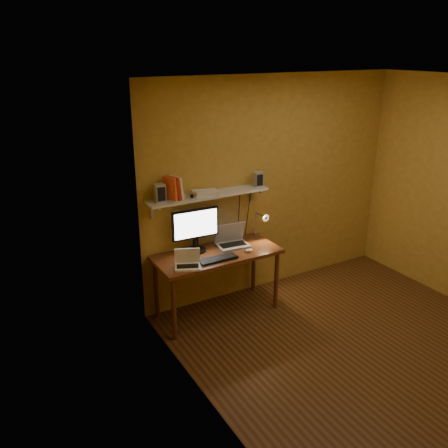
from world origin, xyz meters
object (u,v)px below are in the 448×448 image
netbook (187,262)px  desk (217,260)px  speaker_left (160,193)px  router (205,193)px  speaker_right (258,179)px  mouse (249,250)px  wall_shelf (208,195)px  laptop (232,239)px  monitor (195,228)px  keyboard (218,259)px  desk_lamp (261,221)px  shelf_camera (192,196)px

netbook → desk: bearing=43.0°
speaker_left → router: (0.51, -0.02, -0.07)m
netbook → speaker_right: 1.30m
mouse → wall_shelf: bearing=128.9°
desk → laptop: bearing=24.4°
monitor → netbook: (-0.25, -0.32, -0.22)m
desk → laptop: (0.25, 0.11, 0.15)m
desk → netbook: bearing=-160.6°
keyboard → desk_lamp: 0.82m
netbook → keyboard: bearing=21.9°
netbook → mouse: size_ratio=3.55×
router → netbook: bearing=-139.4°
monitor → keyboard: size_ratio=1.27×
wall_shelf → shelf_camera: (-0.23, -0.06, 0.05)m
speaker_right → shelf_camera: speaker_right is taller
laptop → mouse: 0.27m
monitor → desk_lamp: monitor is taller
keyboard → router: router is taller
speaker_left → speaker_right: speaker_left is taller
desk → monitor: size_ratio=2.60×
laptop → desk_lamp: bearing=8.2°
wall_shelf → router: router is taller
speaker_left → shelf_camera: speaker_left is taller
monitor → netbook: 0.46m
mouse → router: (-0.37, 0.32, 0.63)m
keyboard → shelf_camera: (-0.15, 0.29, 0.65)m
monitor → laptop: monitor is taller
monitor → speaker_left: size_ratio=2.87×
mouse → router: 0.80m
netbook → desk_lamp: 1.14m
monitor → speaker_right: (0.81, 0.02, 0.43)m
monitor → speaker_right: size_ratio=3.27×
desk → keyboard: 0.21m
laptop → netbook: bearing=-152.3°
desk_lamp → shelf_camera: 1.00m
keyboard → speaker_right: (0.72, 0.34, 0.70)m
laptop → speaker_left: bearing=-179.7°
monitor → keyboard: bearing=-70.2°
keyboard → speaker_right: bearing=27.2°
netbook → mouse: 0.76m
monitor → router: size_ratio=1.99×
keyboard → mouse: bearing=4.4°
keyboard → shelf_camera: shelf_camera is taller
speaker_right → keyboard: bearing=-146.5°
shelf_camera → netbook: bearing=-125.3°
netbook → monitor: bearing=75.0°
shelf_camera → keyboard: bearing=-62.8°
mouse → desk: bearing=151.3°
wall_shelf → speaker_left: size_ratio=7.46×
wall_shelf → speaker_left: (-0.56, 0.01, 0.11)m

